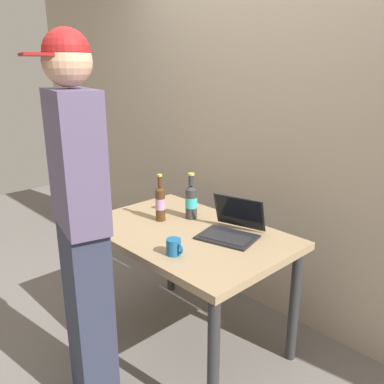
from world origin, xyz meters
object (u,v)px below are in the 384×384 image
(beer_bottle_dark, at_px, (161,202))
(person_figure, at_px, (81,227))
(coffee_mug, at_px, (174,247))
(beer_bottle_brown, at_px, (191,201))
(laptop, at_px, (232,227))

(beer_bottle_dark, distance_m, person_figure, 0.71)
(beer_bottle_dark, xyz_separation_m, person_figure, (0.24, -0.67, 0.09))
(person_figure, relative_size, coffee_mug, 16.93)
(beer_bottle_brown, bearing_deg, beer_bottle_dark, -122.17)
(laptop, relative_size, beer_bottle_brown, 1.28)
(beer_bottle_dark, height_order, person_figure, person_figure)
(laptop, height_order, coffee_mug, laptop)
(person_figure, height_order, coffee_mug, person_figure)
(beer_bottle_dark, bearing_deg, person_figure, -70.48)
(beer_bottle_brown, bearing_deg, laptop, -3.31)
(person_figure, bearing_deg, coffee_mug, 65.31)
(beer_bottle_dark, relative_size, person_figure, 0.16)
(coffee_mug, bearing_deg, person_figure, -114.69)
(laptop, height_order, person_figure, person_figure)
(beer_bottle_dark, bearing_deg, laptop, 17.31)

